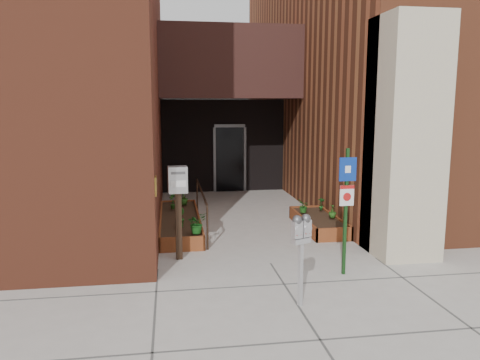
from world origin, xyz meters
name	(u,v)px	position (x,y,z in m)	size (l,w,h in m)	color
ground	(271,264)	(0.00, 0.00, 0.00)	(80.00, 80.00, 0.00)	#9E9991
architecture	(218,33)	(-0.18, 6.89, 4.98)	(20.00, 14.60, 10.00)	brown
planter_left	(180,223)	(-1.55, 2.70, 0.13)	(0.90, 3.60, 0.30)	brown
planter_right	(318,223)	(1.60, 2.20, 0.13)	(0.80, 2.20, 0.30)	brown
handrail	(201,196)	(-1.05, 2.65, 0.75)	(0.04, 3.34, 0.90)	black
parking_meter	(301,236)	(0.03, -1.80, 1.02)	(0.31, 0.21, 1.32)	#B9B9BB
sign_post	(346,198)	(1.10, -0.71, 1.30)	(0.29, 0.07, 2.12)	#143814
payment_dropbox	(178,193)	(-1.61, 0.52, 1.24)	(0.36, 0.28, 1.72)	black
shrub_left_a	(197,223)	(-1.25, 1.14, 0.51)	(0.37, 0.37, 0.41)	#175117
shrub_left_b	(180,218)	(-1.57, 1.68, 0.50)	(0.22, 0.22, 0.39)	#21611B
shrub_left_c	(184,197)	(-1.42, 3.90, 0.49)	(0.22, 0.22, 0.39)	#255117
shrub_left_d	(173,201)	(-1.70, 3.43, 0.50)	(0.21, 0.21, 0.39)	#1E4F16
shrub_right_a	(333,211)	(1.85, 1.97, 0.45)	(0.17, 0.17, 0.31)	#265819
shrub_right_b	(321,204)	(1.85, 2.75, 0.46)	(0.16, 0.16, 0.31)	#1B5F1E
shrub_right_c	(304,206)	(1.35, 2.56, 0.46)	(0.29, 0.29, 0.32)	#1D5418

